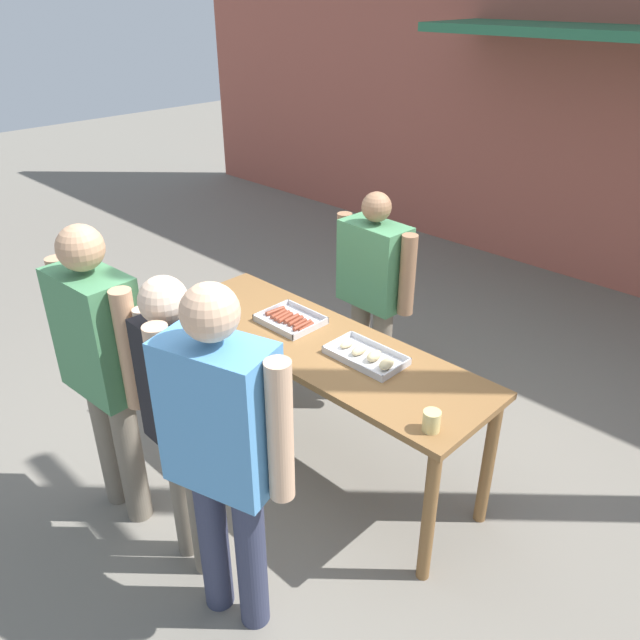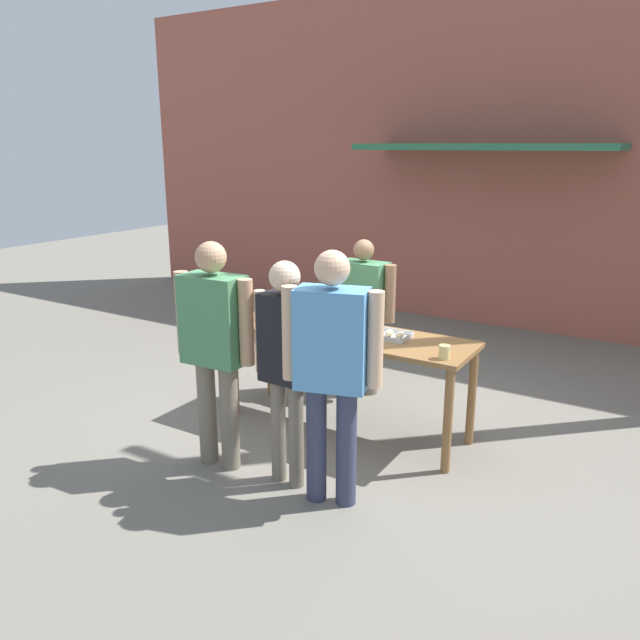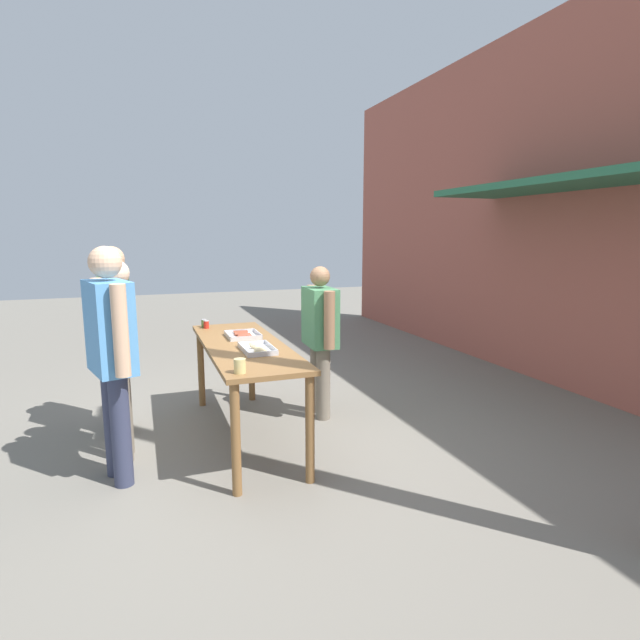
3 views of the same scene
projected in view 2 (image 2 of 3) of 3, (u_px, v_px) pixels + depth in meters
name	position (u px, v px, depth m)	size (l,w,h in m)	color
ground_plane	(346.00, 428.00, 5.54)	(24.00, 24.00, 0.00)	slate
building_facade_back	(496.00, 158.00, 8.19)	(12.00, 1.11, 4.50)	#A85647
serving_table	(347.00, 345.00, 5.33)	(2.18, 0.69, 0.89)	brown
food_tray_sausages	(320.00, 324.00, 5.49)	(0.37, 0.31, 0.04)	silver
food_tray_buns	(385.00, 334.00, 5.17)	(0.45, 0.25, 0.06)	silver
condiment_jar_mustard	(241.00, 318.00, 5.57)	(0.06, 0.06, 0.09)	#567A38
condiment_jar_ketchup	(249.00, 319.00, 5.54)	(0.06, 0.06, 0.09)	#B22319
beer_cup	(444.00, 352.00, 4.62)	(0.09, 0.09, 0.10)	#DBC67A
person_server_behind_table	(363.00, 305.00, 6.13)	(0.69, 0.28, 1.55)	#756B5B
person_customer_holding_hotdog	(215.00, 338.00, 4.63)	(0.69, 0.29, 1.76)	#756B5B
person_customer_with_cup	(332.00, 359.00, 4.12)	(0.66, 0.38, 1.78)	#333851
person_customer_waiting_in_line	(286.00, 353.00, 4.37)	(0.53, 0.22, 1.67)	#756B5B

